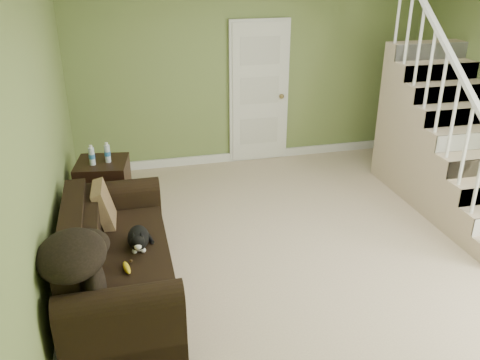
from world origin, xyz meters
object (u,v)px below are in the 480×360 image
sofa (115,265)px  side_table (105,188)px  banana (127,268)px  cat (139,239)px

sofa → side_table: side_table is taller
sofa → side_table: size_ratio=2.32×
side_table → sofa: bearing=-86.9°
banana → side_table: bearing=85.6°
side_table → cat: bearing=-78.8°
sofa → cat: size_ratio=4.18×
side_table → cat: size_ratio=1.80×
side_table → banana: size_ratio=4.92×
cat → banana: (-0.12, -0.33, -0.07)m
sofa → banana: 0.37m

